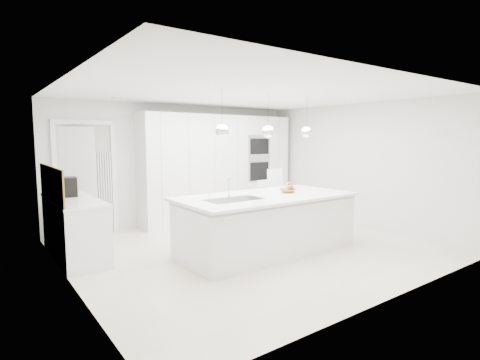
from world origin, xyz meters
TOP-DOWN VIEW (x-y plane):
  - floor at (0.00, 0.00)m, footprint 5.50×5.50m
  - wall_back at (0.00, 2.50)m, footprint 5.50×0.00m
  - wall_left at (-2.75, 0.00)m, footprint 0.00×5.00m
  - ceiling at (0.00, 0.00)m, footprint 5.50×5.50m
  - tall_cabinets at (0.80, 2.20)m, footprint 3.60×0.60m
  - oven_stack at (1.70, 1.89)m, footprint 0.62×0.04m
  - doorway_frame at (-1.95, 2.47)m, footprint 1.11×0.08m
  - hallway_door at (-2.20, 2.42)m, footprint 0.76×0.38m
  - radiator at (-1.63, 2.46)m, footprint 0.32×0.04m
  - left_base_cabinets at (-2.45, 1.20)m, footprint 0.60×1.80m
  - left_worktop at (-2.45, 1.20)m, footprint 0.62×1.82m
  - oak_backsplash at (-2.74, 1.20)m, footprint 0.02×1.80m
  - island_base at (0.10, -0.30)m, footprint 2.80×1.20m
  - island_worktop at (0.10, -0.25)m, footprint 2.84×1.40m
  - island_sink at (-0.55, -0.30)m, footprint 0.84×0.44m
  - island_tap at (-0.50, -0.10)m, footprint 0.02×0.02m
  - pendant_left at (-0.75, -0.30)m, footprint 0.20×0.20m
  - pendant_mid at (0.10, -0.30)m, footprint 0.20×0.20m
  - pendant_right at (0.95, -0.30)m, footprint 0.20×0.20m
  - fruit_bowl at (0.59, -0.25)m, footprint 0.35×0.35m
  - espresso_machine at (-2.43, 1.43)m, footprint 0.22×0.30m
  - bar_stool_left at (0.82, 0.51)m, footprint 0.35×0.48m
  - bar_stool_right at (1.15, 0.55)m, footprint 0.40×0.55m
  - apple_a at (0.63, -0.26)m, footprint 0.08×0.08m
  - apple_b at (0.64, -0.27)m, footprint 0.09×0.09m
  - apple_c at (0.64, -0.26)m, footprint 0.07×0.07m
  - banana_bunch at (0.61, -0.26)m, footprint 0.25×0.18m

SIDE VIEW (x-z plane):
  - floor at x=0.00m, z-range 0.00..0.00m
  - left_base_cabinets at x=-2.45m, z-range 0.00..0.86m
  - island_base at x=0.10m, z-range 0.00..0.86m
  - bar_stool_left at x=0.82m, z-range 0.00..1.01m
  - bar_stool_right at x=1.15m, z-range 0.00..1.20m
  - island_sink at x=-0.55m, z-range 0.73..0.91m
  - radiator at x=-1.63m, z-range 0.15..1.55m
  - left_worktop at x=-2.45m, z-range 0.86..0.90m
  - island_worktop at x=0.10m, z-range 0.86..0.90m
  - fruit_bowl at x=0.59m, z-range 0.90..0.97m
  - apple_c at x=0.64m, z-range 0.93..1.00m
  - apple_a at x=0.63m, z-range 0.93..1.01m
  - apple_b at x=0.64m, z-range 0.93..1.02m
  - hallway_door at x=-2.20m, z-range 0.00..2.00m
  - banana_bunch at x=0.61m, z-range 0.91..1.13m
  - doorway_frame at x=-1.95m, z-range -0.04..2.09m
  - island_tap at x=-0.50m, z-range 0.90..1.20m
  - espresso_machine at x=-2.43m, z-range 0.90..1.20m
  - tall_cabinets at x=0.80m, z-range 0.00..2.30m
  - oak_backsplash at x=-2.74m, z-range 0.90..1.40m
  - wall_back at x=0.00m, z-range -1.50..4.00m
  - wall_left at x=-2.75m, z-range -1.25..3.75m
  - oven_stack at x=1.70m, z-range 0.83..1.88m
  - pendant_left at x=-0.75m, z-range 1.80..2.00m
  - pendant_mid at x=0.10m, z-range 1.80..2.00m
  - pendant_right at x=0.95m, z-range 1.80..2.00m
  - ceiling at x=0.00m, z-range 2.50..2.50m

